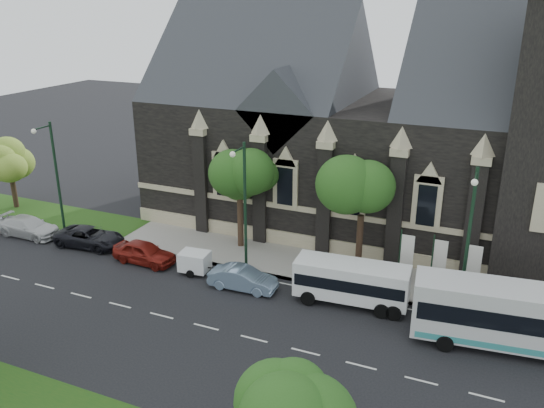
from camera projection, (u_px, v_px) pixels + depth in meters
The scene contains 19 objects.
ground at pixel (254, 339), 30.36m from camera, with size 160.00×160.00×0.00m, color black.
sidewalk at pixel (312, 266), 38.52m from camera, with size 80.00×5.00×0.15m, color gray.
museum at pixel (420, 131), 41.81m from camera, with size 40.00×17.70×29.90m.
tree_walk_right at pixel (366, 188), 36.38m from camera, with size 4.08×4.08×7.80m.
tree_walk_left at pixel (243, 174), 39.75m from camera, with size 3.91×3.91×7.64m.
tree_walk_far at pixel (12, 158), 47.87m from camera, with size 3.40×3.40×6.28m.
street_lamp_near at pixel (469, 235), 30.98m from camera, with size 0.36×1.88×9.00m.
street_lamp_mid at pixel (244, 201), 36.19m from camera, with size 0.36×1.88×9.00m.
street_lamp_far at pixel (55, 173), 42.13m from camera, with size 0.36×1.88×9.00m.
banner_flag_left at pixel (404, 254), 34.95m from camera, with size 0.90×0.10×4.00m.
banner_flag_center at pixel (437, 260), 34.21m from camera, with size 0.90×0.10×4.00m.
banner_flag_right at pixel (471, 265), 33.46m from camera, with size 0.90×0.10×4.00m.
tour_coach at pixel (535, 320), 28.62m from camera, with size 12.42×3.93×3.56m.
shuttle_bus at pixel (352, 281), 33.42m from camera, with size 6.98×2.86×2.64m.
box_trailer at pixel (195, 261), 37.44m from camera, with size 2.88×1.70×1.51m.
sedan at pixel (243, 279), 35.39m from camera, with size 1.54×4.43×1.46m, color #7D97B5.
car_far_red at pixel (144, 252), 38.93m from camera, with size 1.85×4.60×1.57m, color maroon.
car_far_white at pixel (28, 227), 43.42m from camera, with size 2.11×5.20×1.51m, color silver.
car_far_black at pixel (90, 237), 41.58m from camera, with size 2.43×5.27×1.46m, color black.
Camera 1 is at (11.17, -23.41, 17.44)m, focal length 36.65 mm.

